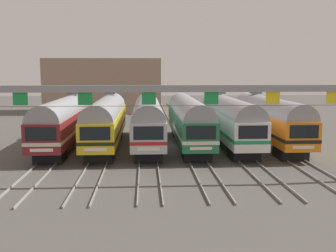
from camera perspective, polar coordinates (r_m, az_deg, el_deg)
The scene contains 10 objects.
ground_plane at distance 39.86m, azimuth 0.01°, elevation -2.82°, with size 160.00×160.00×0.00m, color #4C4944.
track_bed at distance 56.62m, azimuth -0.98°, elevation 0.45°, with size 21.56×70.00×0.15m.
commuter_train_maroon at distance 40.14m, azimuth -14.43°, elevation 0.89°, with size 2.88×18.06×5.05m.
commuter_train_yellow at distance 39.56m, azimuth -8.72°, elevation 0.95°, with size 2.88×18.06×5.05m.
commuter_train_stainless at distance 39.38m, azimuth -2.90°, elevation 1.00°, with size 2.88×18.06×5.05m.
commuter_train_green at distance 39.61m, azimuth 2.91°, elevation 1.04°, with size 2.88×18.06×4.77m.
commuter_train_white at distance 40.24m, azimuth 8.60°, elevation 1.07°, with size 2.88×18.06×5.05m.
commuter_train_orange at distance 41.25m, azimuth 14.06°, elevation 1.09°, with size 2.88×18.06×5.05m.
catenary_gantry at distance 25.78m, azimuth 1.74°, elevation 3.30°, with size 25.30×0.44×6.97m.
maintenance_building at distance 73.17m, azimuth -8.98°, elevation 5.67°, with size 19.86×10.00×9.41m, color gray.
Camera 1 is at (-2.25, -39.10, 7.40)m, focal length 43.06 mm.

